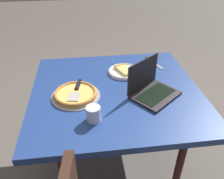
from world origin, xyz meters
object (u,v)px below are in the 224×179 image
laptop (151,88)px  pizza_plate (124,71)px  pizza_tray (76,94)px  table_knife (152,62)px  drink_cup (93,114)px  dining_table (116,97)px

laptop → pizza_plate: size_ratio=1.51×
pizza_tray → table_knife: (0.63, 0.42, -0.01)m
laptop → pizza_plate: (-0.13, 0.31, -0.03)m
table_knife → laptop: bearing=-107.1°
table_knife → pizza_tray: bearing=-146.7°
laptop → pizza_tray: laptop is taller
pizza_plate → table_knife: pizza_plate is taller
laptop → drink_cup: bearing=-151.7°
dining_table → pizza_tray: pizza_tray is taller
table_knife → drink_cup: bearing=-128.6°
laptop → table_knife: size_ratio=1.64×
dining_table → pizza_tray: 0.29m
table_knife → drink_cup: size_ratio=2.49×
laptop → pizza_tray: (-0.49, 0.04, -0.03)m
pizza_tray → dining_table: bearing=10.1°
dining_table → laptop: laptop is taller
laptop → pizza_plate: laptop is taller
drink_cup → pizza_tray: bearing=112.1°
pizza_tray → drink_cup: drink_cup is taller
dining_table → pizza_tray: bearing=-169.9°
pizza_tray → drink_cup: size_ratio=3.48×
drink_cup → pizza_plate: bearing=62.7°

